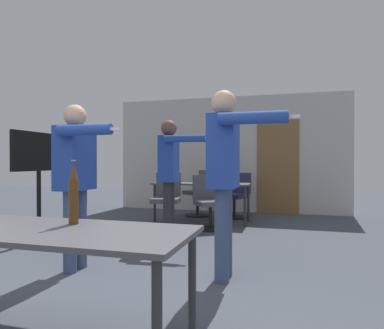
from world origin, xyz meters
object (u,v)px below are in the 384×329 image
tv_screen (39,175)px  office_chair_far_right (209,204)px  office_chair_mid_tucked (200,194)px  person_center_tall (170,167)px  beer_bottle (74,194)px  drink_cup (223,180)px  office_chair_side_rolled (236,197)px  person_right_polo (225,165)px  office_chair_far_left (167,202)px  person_near_casual (76,170)px

tv_screen → office_chair_far_right: (2.10, 1.59, -0.52)m
office_chair_far_right → office_chair_mid_tucked: bearing=-104.1°
person_center_tall → tv_screen: bearing=-74.4°
beer_bottle → drink_cup: (0.15, 4.39, -0.14)m
office_chair_side_rolled → office_chair_far_right: same height
person_right_polo → drink_cup: bearing=-169.5°
person_center_tall → office_chair_side_rolled: (0.65, 2.21, -0.65)m
drink_cup → beer_bottle: bearing=-91.9°
person_center_tall → beer_bottle: size_ratio=4.25×
office_chair_side_rolled → office_chair_far_right: size_ratio=1.00×
office_chair_mid_tucked → beer_bottle: size_ratio=2.32×
drink_cup → office_chair_far_left: bearing=-137.6°
tv_screen → person_right_polo: bearing=-106.0°
office_chair_mid_tucked → drink_cup: office_chair_mid_tucked is taller
drink_cup → person_near_casual: bearing=-106.7°
beer_bottle → office_chair_mid_tucked: bearing=95.2°
office_chair_side_rolled → office_chair_far_right: (-0.28, -1.27, -0.00)m
person_near_casual → office_chair_side_rolled: 4.03m
person_right_polo → office_chair_far_left: size_ratio=1.94×
beer_bottle → office_chair_far_right: bearing=89.6°
office_chair_far_left → beer_bottle: bearing=91.0°
tv_screen → person_right_polo: (2.81, -0.80, 0.16)m
person_center_tall → person_right_polo: bearing=31.3°
person_near_casual → office_chair_mid_tucked: (0.35, 3.85, -0.59)m
office_chair_far_right → drink_cup: (0.12, 0.63, 0.38)m
office_chair_far_right → drink_cup: office_chair_far_right is taller
tv_screen → person_center_tall: (1.73, 0.66, 0.12)m
person_near_casual → office_chair_mid_tucked: bearing=175.0°
office_chair_side_rolled → drink_cup: office_chair_side_rolled is taller
person_center_tall → drink_cup: person_center_tall is taller
person_near_casual → tv_screen: bearing=-126.7°
office_chair_side_rolled → drink_cup: (-0.16, -0.64, 0.38)m
person_center_tall → office_chair_far_right: person_center_tall is taller
office_chair_mid_tucked → drink_cup: 0.96m
tv_screen → office_chair_far_left: tv_screen is taller
office_chair_far_right → beer_bottle: size_ratio=2.20×
person_right_polo → drink_cup: size_ratio=16.46×
person_right_polo → office_chair_side_rolled: bearing=-173.9°
office_chair_mid_tucked → office_chair_far_left: office_chair_mid_tucked is taller
tv_screen → office_chair_side_rolled: size_ratio=1.71×
person_center_tall → office_chair_far_left: bearing=-162.2°
office_chair_side_rolled → office_chair_far_left: size_ratio=0.96×
person_right_polo → office_chair_far_left: person_right_polo is taller
office_chair_far_left → drink_cup: office_chair_far_left is taller
office_chair_mid_tucked → office_chair_side_rolled: bearing=-148.8°
person_center_tall → person_right_polo: 1.82m
person_near_casual → person_right_polo: bearing=95.8°
tv_screen → beer_bottle: tv_screen is taller
office_chair_far_right → beer_bottle: bearing=55.2°
person_right_polo → office_chair_far_right: 2.59m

